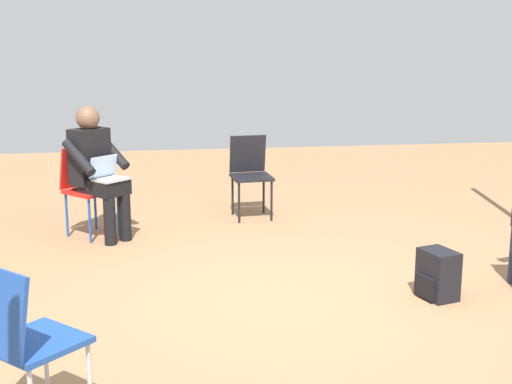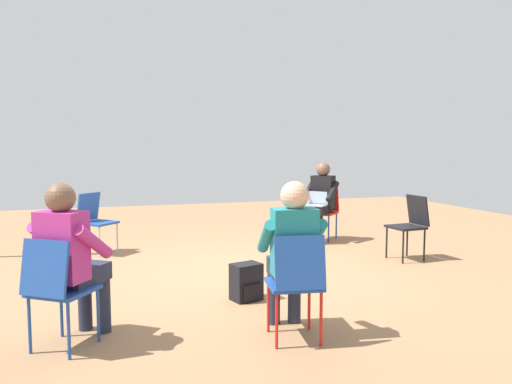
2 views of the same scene
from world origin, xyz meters
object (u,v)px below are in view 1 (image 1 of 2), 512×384
object	(u,v)px
person_with_laptop	(97,166)
backpack_near_laptop_user	(438,277)
chair_southeast	(86,184)
chair_south	(250,170)
chair_northeast	(23,336)

from	to	relation	value
person_with_laptop	backpack_near_laptop_user	world-z (taller)	person_with_laptop
person_with_laptop	backpack_near_laptop_user	xyz separation A→B (m)	(-2.54, 1.97, -0.53)
chair_southeast	person_with_laptop	size ratio (longest dim) A/B	0.69
chair_south	chair_northeast	distance (m)	4.30
backpack_near_laptop_user	chair_northeast	bearing A→B (deg)	28.00
chair_south	person_with_laptop	distance (m)	1.64
chair_southeast	chair_south	bearing A→B (deg)	153.08
chair_south	chair_southeast	distance (m)	1.70
chair_southeast	backpack_near_laptop_user	bearing A→B (deg)	98.77
chair_southeast	chair_northeast	size ratio (longest dim) A/B	1.00
person_with_laptop	backpack_near_laptop_user	distance (m)	3.26
chair_northeast	chair_south	bearing A→B (deg)	112.36
chair_south	person_with_laptop	size ratio (longest dim) A/B	0.69
chair_northeast	person_with_laptop	size ratio (longest dim) A/B	0.69
chair_southeast	backpack_near_laptop_user	world-z (taller)	chair_southeast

